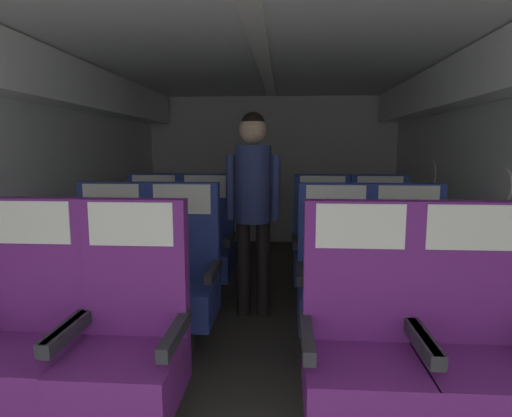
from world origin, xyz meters
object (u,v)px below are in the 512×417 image
Objects in this scene: seat_a_left_window at (26,341)px; seat_c_left_aisle at (205,247)px; seat_a_left_aisle at (128,345)px; seat_b_right_aisle at (408,285)px; seat_c_right_aisle at (380,251)px; flight_attendant at (253,192)px; seat_c_right_window at (322,250)px; seat_a_right_window at (360,351)px; seat_a_right_aisle at (473,354)px; seat_b_left_window at (109,279)px; seat_b_right_window at (335,283)px; seat_c_left_window at (153,247)px; seat_b_left_aisle at (180,280)px.

seat_a_left_window is 1.95m from seat_c_left_aisle.
seat_b_right_aisle is (1.50, 0.96, 0.00)m from seat_a_left_aisle.
seat_b_right_aisle is 1.00× the size of seat_c_left_aisle.
seat_c_left_aisle is 1.53m from seat_c_right_aisle.
seat_a_left_aisle is 0.69× the size of flight_attendant.
seat_a_right_window is at bearing -89.75° from seat_c_right_window.
flight_attendant reaches higher than seat_a_right_aisle.
flight_attendant is (-0.59, 1.56, 0.53)m from seat_a_right_window.
seat_a_left_window is 2.40m from seat_c_right_window.
seat_a_right_window is 1.86m from seat_c_right_window.
seat_c_left_aisle is 0.77m from flight_attendant.
seat_a_left_aisle is at bearing -62.85° from seat_b_left_window.
seat_b_right_window is at bearing 179.96° from seat_b_right_aisle.
seat_b_right_window is 1.00× the size of seat_c_right_aisle.
seat_b_left_window is (-1.52, 0.93, 0.00)m from seat_a_right_window.
seat_b_right_aisle is (1.99, 0.95, 0.00)m from seat_a_left_window.
seat_b_left_window and seat_b_right_aisle have the same top height.
seat_a_right_window is 0.69× the size of flight_attendant.
seat_c_left_aisle is (-1.52, 1.88, 0.00)m from seat_a_right_aisle.
seat_a_right_aisle and seat_b_left_window have the same top height.
seat_a_left_aisle and seat_b_right_aisle have the same top height.
seat_c_left_window is at bearing 154.66° from seat_b_right_aisle.
seat_b_left_aisle and seat_c_right_aisle have the same top height.
flight_attendant is (0.44, 0.62, 0.53)m from seat_b_left_aisle.
seat_b_left_aisle is at bearing 62.48° from seat_a_left_window.
seat_c_left_aisle is at bearing 75.80° from seat_a_left_window.
seat_b_right_window is 0.92m from seat_c_right_window.
seat_b_right_window is at bearing -42.15° from seat_c_left_aisle.
seat_b_right_aisle is at bearing 32.50° from seat_a_left_aisle.
seat_a_left_aisle and seat_c_right_aisle have the same top height.
seat_c_right_window is at bearing 90.25° from seat_a_right_window.
seat_a_left_aisle is at bearing -75.67° from seat_c_left_window.
seat_a_left_aisle is at bearing -1.21° from seat_a_left_window.
flight_attendant is at bearing 59.16° from seat_a_left_window.
seat_c_left_window is at bearing 136.75° from seat_a_right_aisle.
seat_b_left_window is at bearing -179.70° from seat_b_left_aisle.
seat_b_right_window is (0.00, 0.94, 0.00)m from seat_a_right_window.
seat_a_right_window is at bearing -61.11° from seat_c_left_aisle.
seat_b_left_window is 2.21m from seat_c_right_aisle.
seat_b_right_window is 1.78m from seat_c_left_window.
seat_a_left_window and seat_b_right_aisle have the same top height.
seat_c_left_aisle is at bearing 142.48° from flight_attendant.
seat_a_right_aisle is at bearing 0.24° from seat_a_left_window.
seat_a_right_window and seat_c_left_window have the same top height.
seat_b_right_aisle is at bearing 63.44° from seat_a_right_window.
flight_attendant reaches higher than seat_a_right_window.
seat_a_right_window is 1.00× the size of seat_c_left_aisle.
seat_c_left_aisle is 0.69× the size of flight_attendant.
seat_c_left_window is 1.00× the size of seat_c_right_aisle.
seat_a_left_aisle is 1.00× the size of seat_c_right_window.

